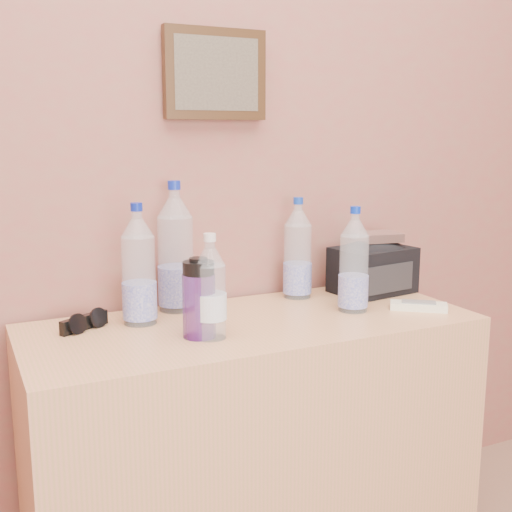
{
  "coord_description": "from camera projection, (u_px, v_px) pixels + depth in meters",
  "views": [
    {
      "loc": [
        -0.53,
        0.25,
        1.24
      ],
      "look_at": [
        0.16,
        1.71,
        0.93
      ],
      "focal_mm": 45.0,
      "sensor_mm": 36.0,
      "label": 1
    }
  ],
  "objects": [
    {
      "name": "picture_frame",
      "position": [
        215.0,
        74.0,
        1.8
      ],
      "size": [
        0.3,
        0.03,
        0.25
      ],
      "primitive_type": null,
      "color": "#382311",
      "rests_on": "room_shell"
    },
    {
      "name": "dresser",
      "position": [
        253.0,
        451.0,
        1.77
      ],
      "size": [
        1.19,
        0.5,
        0.75
      ],
      "primitive_type": "cube",
      "color": "#A1804C",
      "rests_on": "ground"
    },
    {
      "name": "pet_large_a",
      "position": [
        139.0,
        271.0,
        1.66
      ],
      "size": [
        0.09,
        0.09,
        0.32
      ],
      "rotation": [
        0.0,
        0.0,
        -0.2
      ],
      "color": "white",
      "rests_on": "dresser"
    },
    {
      "name": "pet_large_b",
      "position": [
        176.0,
        254.0,
        1.78
      ],
      "size": [
        0.1,
        0.1,
        0.36
      ],
      "rotation": [
        0.0,
        0.0,
        -0.06
      ],
      "color": "silver",
      "rests_on": "dresser"
    },
    {
      "name": "pet_large_c",
      "position": [
        298.0,
        254.0,
        1.93
      ],
      "size": [
        0.08,
        0.08,
        0.3
      ],
      "rotation": [
        0.0,
        0.0,
        0.42
      ],
      "color": "#C5EAFE",
      "rests_on": "dresser"
    },
    {
      "name": "pet_large_d",
      "position": [
        354.0,
        265.0,
        1.78
      ],
      "size": [
        0.08,
        0.08,
        0.29
      ],
      "rotation": [
        0.0,
        0.0,
        0.34
      ],
      "color": "white",
      "rests_on": "dresser"
    },
    {
      "name": "pet_small",
      "position": [
        210.0,
        293.0,
        1.54
      ],
      "size": [
        0.07,
        0.07,
        0.26
      ],
      "rotation": [
        0.0,
        0.0,
        0.01
      ],
      "color": "#A8CBD9",
      "rests_on": "dresser"
    },
    {
      "name": "nalgene_bottle",
      "position": [
        199.0,
        298.0,
        1.56
      ],
      "size": [
        0.08,
        0.08,
        0.2
      ],
      "rotation": [
        0.0,
        0.0,
        0.26
      ],
      "color": "#561E80",
      "rests_on": "dresser"
    },
    {
      "name": "sunglasses",
      "position": [
        84.0,
        322.0,
        1.63
      ],
      "size": [
        0.15,
        0.12,
        0.04
      ],
      "primitive_type": null,
      "rotation": [
        0.0,
        0.0,
        0.52
      ],
      "color": "black",
      "rests_on": "dresser"
    },
    {
      "name": "ac_remote",
      "position": [
        419.0,
        306.0,
        1.81
      ],
      "size": [
        0.15,
        0.13,
        0.02
      ],
      "primitive_type": "cube",
      "rotation": [
        0.0,
        0.0,
        -0.65
      ],
      "color": "silver",
      "rests_on": "dresser"
    },
    {
      "name": "toiletry_bag",
      "position": [
        373.0,
        267.0,
        2.0
      ],
      "size": [
        0.26,
        0.2,
        0.16
      ],
      "primitive_type": null,
      "rotation": [
        0.0,
        0.0,
        0.13
      ],
      "color": "black",
      "rests_on": "dresser"
    },
    {
      "name": "foil_packet",
      "position": [
        379.0,
        237.0,
        2.0
      ],
      "size": [
        0.14,
        0.12,
        0.03
      ],
      "primitive_type": "cube",
      "rotation": [
        0.0,
        0.0,
        -0.16
      ],
      "color": "silver",
      "rests_on": "toiletry_bag"
    }
  ]
}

